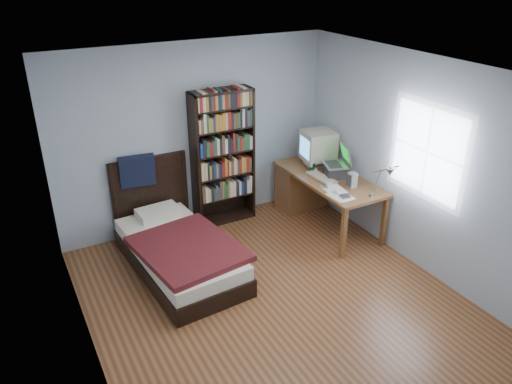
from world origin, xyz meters
TOP-DOWN VIEW (x-y plane):
  - room at (0.03, -0.00)m, footprint 4.20×4.24m
  - desk at (1.50, 1.60)m, footprint 0.75×1.70m
  - crt_monitor at (1.60, 1.55)m, footprint 0.50×0.47m
  - laptop at (1.59, 1.10)m, footprint 0.45×0.43m
  - desk_lamp at (1.51, 0.04)m, footprint 0.21×0.47m
  - keyboard at (1.39, 1.12)m, footprint 0.22×0.48m
  - speaker at (1.58, 0.72)m, footprint 0.11×0.11m
  - soda_can at (1.40, 1.38)m, footprint 0.07×0.07m
  - mouse at (1.46, 1.39)m, footprint 0.07×0.12m
  - phone_silver at (1.25, 0.87)m, footprint 0.10×0.11m
  - phone_grey at (1.27, 0.66)m, footprint 0.07×0.10m
  - external_drive at (1.31, 0.50)m, footprint 0.13×0.13m
  - bookshelf at (0.32, 1.94)m, footprint 0.85×0.30m
  - bed at (-0.69, 1.14)m, footprint 1.20×2.08m

SIDE VIEW (x-z plane):
  - bed at x=-0.69m, z-range -0.32..0.84m
  - desk at x=1.50m, z-range 0.06..0.79m
  - phone_grey at x=1.27m, z-range 0.73..0.75m
  - phone_silver at x=1.25m, z-range 0.73..0.75m
  - external_drive at x=1.31m, z-range 0.73..0.75m
  - keyboard at x=1.39m, z-range 0.72..0.77m
  - mouse at x=1.46m, z-range 0.73..0.77m
  - soda_can at x=1.40m, z-range 0.73..0.86m
  - speaker at x=1.58m, z-range 0.73..0.93m
  - laptop at x=1.59m, z-range 0.63..1.07m
  - bookshelf at x=0.32m, z-range 0.00..1.88m
  - crt_monitor at x=1.60m, z-range 0.76..1.27m
  - desk_lamp at x=1.51m, z-range 0.90..1.46m
  - room at x=0.03m, z-range 0.00..2.50m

